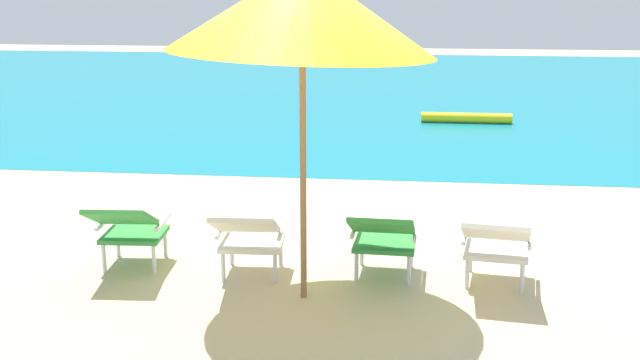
# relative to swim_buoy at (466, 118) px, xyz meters

# --- Properties ---
(ground_plane) EXTENTS (40.00, 40.00, 0.00)m
(ground_plane) POSITION_rel_swim_buoy_xyz_m (-1.73, -3.73, -0.10)
(ground_plane) COLOR #CCB78E
(ocean_band) EXTENTS (40.00, 18.00, 0.01)m
(ocean_band) POSITION_rel_swim_buoy_xyz_m (-1.73, 4.58, -0.09)
(ocean_band) COLOR teal
(ocean_band) RESTS_ON ground_plane
(swim_buoy) EXTENTS (1.60, 0.18, 0.18)m
(swim_buoy) POSITION_rel_swim_buoy_xyz_m (0.00, 0.00, 0.00)
(swim_buoy) COLOR yellow
(swim_buoy) RESTS_ON ocean_band
(lounge_chair_far_left) EXTENTS (0.60, 0.91, 0.68)m
(lounge_chair_far_left) POSITION_rel_swim_buoy_xyz_m (-3.34, -7.97, 0.31)
(lounge_chair_far_left) COLOR #338E3D
(lounge_chair_far_left) RESTS_ON ground_plane
(lounge_chair_near_left) EXTENTS (0.58, 0.90, 0.68)m
(lounge_chair_near_left) POSITION_rel_swim_buoy_xyz_m (-2.26, -8.07, 0.31)
(lounge_chair_near_left) COLOR silver
(lounge_chair_near_left) RESTS_ON ground_plane
(lounge_chair_near_right) EXTENTS (0.57, 0.89, 0.68)m
(lounge_chair_near_right) POSITION_rel_swim_buoy_xyz_m (-1.14, -7.95, 0.31)
(lounge_chair_near_right) COLOR #338E3D
(lounge_chair_near_right) RESTS_ON ground_plane
(lounge_chair_far_right) EXTENTS (0.64, 0.94, 0.68)m
(lounge_chair_far_right) POSITION_rel_swim_buoy_xyz_m (-0.23, -8.03, 0.31)
(lounge_chair_far_right) COLOR silver
(lounge_chair_far_right) RESTS_ON ground_plane
(beach_umbrella_center) EXTENTS (2.45, 2.43, 2.64)m
(beach_umbrella_center) POSITION_rel_swim_buoy_xyz_m (-1.76, -8.37, 2.17)
(beach_umbrella_center) COLOR olive
(beach_umbrella_center) RESTS_ON ground_plane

